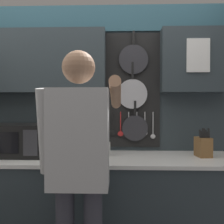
# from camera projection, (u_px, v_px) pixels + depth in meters

# --- Properties ---
(base_cabinet_counter) EXTENTS (2.38, 0.68, 0.92)m
(base_cabinet_counter) POSITION_uv_depth(u_px,v_px,m) (101.00, 209.00, 2.20)
(base_cabinet_counter) COLOR #2D383D
(base_cabinet_counter) RESTS_ON ground_plane
(back_wall_unit) EXTENTS (2.95, 0.22, 2.37)m
(back_wall_unit) POSITION_uv_depth(u_px,v_px,m) (101.00, 97.00, 2.49)
(back_wall_unit) COLOR #2D383D
(back_wall_unit) RESTS_ON ground_plane
(microwave) EXTENTS (0.54, 0.38, 0.28)m
(microwave) POSITION_uv_depth(u_px,v_px,m) (17.00, 140.00, 2.24)
(microwave) COLOR black
(microwave) RESTS_ON base_cabinet_counter
(knife_block) EXTENTS (0.13, 0.16, 0.25)m
(knife_block) POSITION_uv_depth(u_px,v_px,m) (203.00, 146.00, 2.19)
(knife_block) COLOR brown
(knife_block) RESTS_ON base_cabinet_counter
(utensil_crock) EXTENTS (0.11, 0.11, 0.34)m
(utensil_crock) POSITION_uv_depth(u_px,v_px,m) (104.00, 147.00, 2.22)
(utensil_crock) COLOR white
(utensil_crock) RESTS_ON base_cabinet_counter
(person) EXTENTS (0.54, 0.66, 1.72)m
(person) POSITION_uv_depth(u_px,v_px,m) (79.00, 159.00, 1.60)
(person) COLOR #383842
(person) RESTS_ON ground_plane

